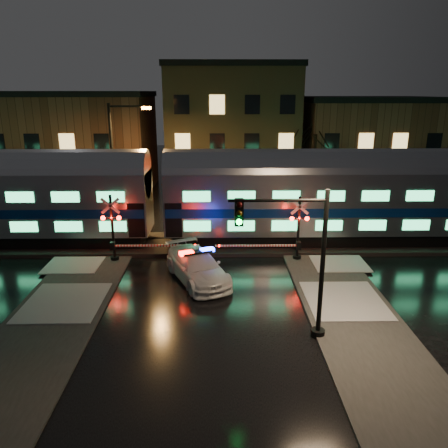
{
  "coord_description": "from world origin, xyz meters",
  "views": [
    {
      "loc": [
        0.61,
        -21.34,
        9.44
      ],
      "look_at": [
        0.97,
        2.5,
        2.2
      ],
      "focal_mm": 35.0,
      "sensor_mm": 36.0,
      "label": 1
    }
  ],
  "objects": [
    {
      "name": "train",
      "position": [
        -3.11,
        5.0,
        3.38
      ],
      "size": [
        51.0,
        3.12,
        5.92
      ],
      "color": "black",
      "rests_on": "ballast"
    },
    {
      "name": "building_left",
      "position": [
        -13.0,
        22.0,
        4.5
      ],
      "size": [
        14.0,
        10.0,
        9.0
      ],
      "primitive_type": "cube",
      "color": "brown",
      "rests_on": "ground"
    },
    {
      "name": "streetlight",
      "position": [
        -6.36,
        9.0,
        5.03
      ],
      "size": [
        2.92,
        0.31,
        8.72
      ],
      "color": "black",
      "rests_on": "ground"
    },
    {
      "name": "sidewalk_right",
      "position": [
        6.5,
        -6.0,
        0.06
      ],
      "size": [
        4.0,
        20.0,
        0.12
      ],
      "primitive_type": "cube",
      "color": "#2D2D2D",
      "rests_on": "ground"
    },
    {
      "name": "police_car",
      "position": [
        -0.46,
        -0.36,
        0.77
      ],
      "size": [
        4.06,
        5.66,
        1.69
      ],
      "rotation": [
        0.0,
        0.0,
        0.41
      ],
      "color": "silver",
      "rests_on": "ground"
    },
    {
      "name": "crossing_signal_left",
      "position": [
        -5.02,
        2.3,
        1.63
      ],
      "size": [
        5.57,
        0.65,
        3.94
      ],
      "color": "black",
      "rests_on": "ground"
    },
    {
      "name": "crossing_signal_right",
      "position": [
        4.87,
        2.3,
        1.57
      ],
      "size": [
        5.4,
        0.64,
        3.82
      ],
      "color": "black",
      "rests_on": "ground"
    },
    {
      "name": "traffic_light",
      "position": [
        3.66,
        -5.94,
        3.22
      ],
      "size": [
        3.91,
        0.7,
        6.05
      ],
      "rotation": [
        0.0,
        0.0,
        0.08
      ],
      "color": "black",
      "rests_on": "ground"
    },
    {
      "name": "ground",
      "position": [
        0.0,
        0.0,
        0.0
      ],
      "size": [
        120.0,
        120.0,
        0.0
      ],
      "primitive_type": "plane",
      "color": "black",
      "rests_on": "ground"
    },
    {
      "name": "building_right",
      "position": [
        15.0,
        22.0,
        4.25
      ],
      "size": [
        12.0,
        10.0,
        8.5
      ],
      "primitive_type": "cube",
      "color": "brown",
      "rests_on": "ground"
    },
    {
      "name": "building_mid",
      "position": [
        2.0,
        22.5,
        5.75
      ],
      "size": [
        12.0,
        11.0,
        11.5
      ],
      "primitive_type": "cube",
      "color": "brown",
      "rests_on": "ground"
    },
    {
      "name": "ballast",
      "position": [
        0.0,
        5.0,
        0.12
      ],
      "size": [
        90.0,
        4.2,
        0.24
      ],
      "primitive_type": "cube",
      "color": "black",
      "rests_on": "ground"
    },
    {
      "name": "sidewalk_left",
      "position": [
        -6.5,
        -6.0,
        0.06
      ],
      "size": [
        4.0,
        20.0,
        0.12
      ],
      "primitive_type": "cube",
      "color": "#2D2D2D",
      "rests_on": "ground"
    }
  ]
}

